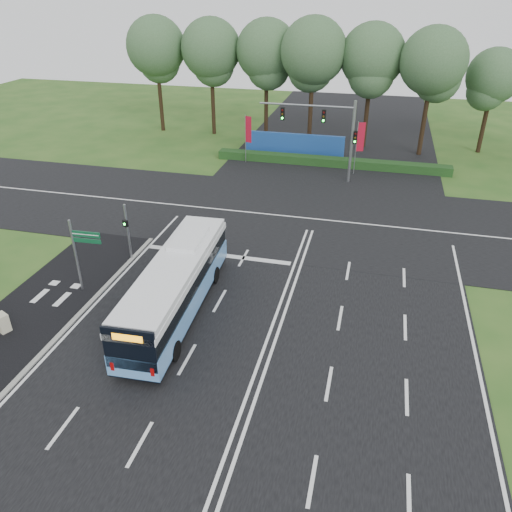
{
  "coord_description": "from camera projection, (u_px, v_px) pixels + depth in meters",
  "views": [
    {
      "loc": [
        4.16,
        -21.68,
        15.49
      ],
      "look_at": [
        -1.73,
        2.0,
        2.0
      ],
      "focal_mm": 35.0,
      "sensor_mm": 36.0,
      "label": 1
    }
  ],
  "objects": [
    {
      "name": "hedge",
      "position": [
        331.0,
        162.0,
        47.4
      ],
      "size": [
        22.0,
        1.2,
        0.8
      ],
      "primitive_type": "cube",
      "color": "#173714",
      "rests_on": "ground"
    },
    {
      "name": "road_cross",
      "position": [
        311.0,
        219.0,
        36.97
      ],
      "size": [
        120.0,
        14.0,
        0.05
      ],
      "primitive_type": "cube",
      "color": "black",
      "rests_on": "ground"
    },
    {
      "name": "banner_flag_mid",
      "position": [
        359.0,
        140.0,
        44.16
      ],
      "size": [
        0.69,
        0.24,
        4.79
      ],
      "rotation": [
        0.0,
        0.0,
        0.28
      ],
      "color": "gray",
      "rests_on": "ground"
    },
    {
      "name": "street_sign",
      "position": [
        80.0,
        248.0,
        27.13
      ],
      "size": [
        1.71,
        0.18,
        4.4
      ],
      "rotation": [
        0.0,
        0.0,
        0.05
      ],
      "color": "gray",
      "rests_on": "ground"
    },
    {
      "name": "utility_cabinet",
      "position": [
        2.0,
        323.0,
        24.89
      ],
      "size": [
        0.77,
        0.72,
        1.02
      ],
      "primitive_type": "cube",
      "rotation": [
        0.0,
        0.0,
        -0.42
      ],
      "color": "beige",
      "rests_on": "ground"
    },
    {
      "name": "pedestrian_signal",
      "position": [
        127.0,
        230.0,
        30.67
      ],
      "size": [
        0.35,
        0.43,
        3.74
      ],
      "rotation": [
        0.0,
        0.0,
        -0.42
      ],
      "color": "gray",
      "rests_on": "ground"
    },
    {
      "name": "ground",
      "position": [
        278.0,
        310.0,
        26.79
      ],
      "size": [
        120.0,
        120.0,
        0.0
      ],
      "primitive_type": "plane",
      "color": "#28511B",
      "rests_on": "ground"
    },
    {
      "name": "kerb_strip",
      "position": [
        80.0,
        314.0,
        26.35
      ],
      "size": [
        0.25,
        18.0,
        0.12
      ],
      "primitive_type": "cube",
      "color": "gray",
      "rests_on": "ground"
    },
    {
      "name": "banner_flag_left",
      "position": [
        248.0,
        132.0,
        46.96
      ],
      "size": [
        0.66,
        0.24,
        4.59
      ],
      "rotation": [
        0.0,
        0.0,
        -0.28
      ],
      "color": "gray",
      "rests_on": "ground"
    },
    {
      "name": "city_bus",
      "position": [
        176.0,
        286.0,
        25.79
      ],
      "size": [
        2.93,
        11.64,
        3.31
      ],
      "rotation": [
        0.0,
        0.0,
        0.05
      ],
      "color": "#5D95D8",
      "rests_on": "ground"
    },
    {
      "name": "bike_path",
      "position": [
        40.0,
        308.0,
        26.87
      ],
      "size": [
        5.0,
        18.0,
        0.06
      ],
      "primitive_type": "cube",
      "color": "black",
      "rests_on": "ground"
    },
    {
      "name": "traffic_light_gantry",
      "position": [
        331.0,
        128.0,
        41.9
      ],
      "size": [
        8.41,
        0.28,
        7.0
      ],
      "color": "gray",
      "rests_on": "ground"
    },
    {
      "name": "road_main",
      "position": [
        278.0,
        309.0,
        26.78
      ],
      "size": [
        20.0,
        120.0,
        0.04
      ],
      "primitive_type": "cube",
      "color": "black",
      "rests_on": "ground"
    },
    {
      "name": "blue_hoarding",
      "position": [
        294.0,
        144.0,
        50.03
      ],
      "size": [
        10.0,
        0.3,
        2.2
      ],
      "primitive_type": "cube",
      "color": "#1A4591",
      "rests_on": "ground"
    },
    {
      "name": "eucalyptus_row",
      "position": [
        334.0,
        55.0,
        49.88
      ],
      "size": [
        47.43,
        8.96,
        12.73
      ],
      "color": "black",
      "rests_on": "ground"
    }
  ]
}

